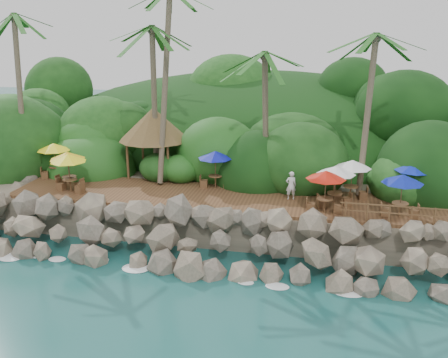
# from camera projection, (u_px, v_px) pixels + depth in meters

# --- Properties ---
(ground) EXTENTS (140.00, 140.00, 0.00)m
(ground) POSITION_uv_depth(u_px,v_px,m) (199.00, 277.00, 25.82)
(ground) COLOR #19514F
(ground) RESTS_ON ground
(land_base) EXTENTS (32.00, 25.20, 2.10)m
(land_base) POSITION_uv_depth(u_px,v_px,m) (251.00, 172.00, 40.47)
(land_base) COLOR gray
(land_base) RESTS_ON ground
(jungle_hill) EXTENTS (44.80, 28.00, 15.40)m
(jungle_hill) POSITION_uv_depth(u_px,v_px,m) (264.00, 161.00, 47.79)
(jungle_hill) COLOR #143811
(jungle_hill) RESTS_ON ground
(seawall) EXTENTS (29.00, 4.00, 2.30)m
(seawall) POSITION_uv_depth(u_px,v_px,m) (208.00, 241.00, 27.35)
(seawall) COLOR gray
(seawall) RESTS_ON ground
(terrace) EXTENTS (26.00, 5.00, 0.20)m
(terrace) POSITION_uv_depth(u_px,v_px,m) (224.00, 198.00, 30.79)
(terrace) COLOR brown
(terrace) RESTS_ON land_base
(jungle_foliage) EXTENTS (44.00, 16.00, 12.00)m
(jungle_foliage) POSITION_uv_depth(u_px,v_px,m) (249.00, 188.00, 39.84)
(jungle_foliage) COLOR #143811
(jungle_foliage) RESTS_ON ground
(foam_line) EXTENTS (25.20, 0.80, 0.06)m
(foam_line) POSITION_uv_depth(u_px,v_px,m) (200.00, 274.00, 26.09)
(foam_line) COLOR white
(foam_line) RESTS_ON ground
(palms) EXTENTS (36.61, 6.78, 13.28)m
(palms) POSITION_uv_depth(u_px,v_px,m) (239.00, 28.00, 30.44)
(palms) COLOR brown
(palms) RESTS_ON ground
(palapa) EXTENTS (4.73, 4.73, 4.60)m
(palapa) POSITION_uv_depth(u_px,v_px,m) (154.00, 124.00, 34.31)
(palapa) COLOR brown
(palapa) RESTS_ON ground
(dining_clusters) EXTENTS (24.77, 5.24, 2.38)m
(dining_clusters) POSITION_uv_depth(u_px,v_px,m) (240.00, 165.00, 30.07)
(dining_clusters) COLOR brown
(dining_clusters) RESTS_ON terrace
(railing) EXTENTS (6.10, 0.10, 1.00)m
(railing) POSITION_uv_depth(u_px,v_px,m) (401.00, 213.00, 26.39)
(railing) COLOR brown
(railing) RESTS_ON terrace
(waiter) EXTENTS (0.71, 0.57, 1.71)m
(waiter) POSITION_uv_depth(u_px,v_px,m) (291.00, 185.00, 30.05)
(waiter) COLOR silver
(waiter) RESTS_ON terrace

